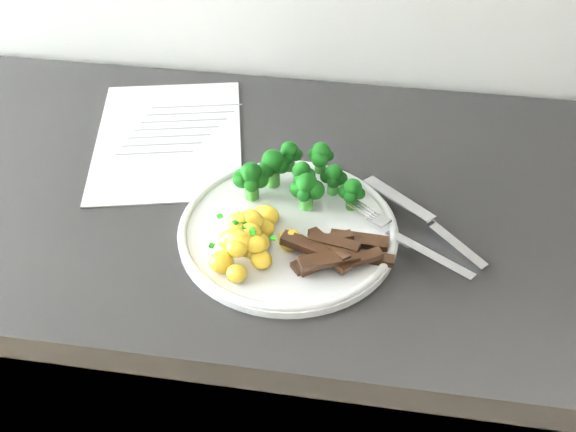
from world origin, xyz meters
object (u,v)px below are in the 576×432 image
(broccoli, at_px, (297,174))
(potatoes, at_px, (250,237))
(fork, at_px, (411,242))
(counter, at_px, (322,386))
(recipe_paper, at_px, (169,138))
(beef_strips, at_px, (333,251))
(knife, at_px, (438,231))
(plate, at_px, (288,229))

(broccoli, bearing_deg, potatoes, -110.26)
(potatoes, height_order, fork, potatoes)
(counter, height_order, recipe_paper, recipe_paper)
(counter, relative_size, beef_strips, 17.03)
(broccoli, distance_m, potatoes, 0.12)
(counter, distance_m, knife, 0.47)
(potatoes, xyz_separation_m, knife, (0.23, 0.07, -0.02))
(broccoli, xyz_separation_m, beef_strips, (0.06, -0.11, -0.02))
(recipe_paper, relative_size, fork, 2.19)
(recipe_paper, distance_m, beef_strips, 0.35)
(plate, distance_m, knife, 0.19)
(potatoes, bearing_deg, beef_strips, -0.15)
(recipe_paper, bearing_deg, broccoli, -27.68)
(counter, height_order, beef_strips, beef_strips)
(broccoli, bearing_deg, recipe_paper, 152.32)
(recipe_paper, relative_size, broccoli, 2.00)
(beef_strips, bearing_deg, plate, 145.10)
(fork, bearing_deg, knife, 46.46)
(fork, xyz_separation_m, knife, (0.03, 0.04, -0.01))
(potatoes, bearing_deg, knife, 16.26)
(counter, height_order, potatoes, potatoes)
(broccoli, bearing_deg, knife, -13.67)
(recipe_paper, bearing_deg, potatoes, -52.71)
(fork, relative_size, knife, 0.99)
(fork, bearing_deg, plate, 175.81)
(fork, bearing_deg, broccoli, 152.15)
(recipe_paper, distance_m, potatoes, 0.28)
(plate, bearing_deg, knife, 7.35)
(fork, bearing_deg, counter, 138.99)
(recipe_paper, height_order, fork, fork)
(counter, relative_size, plate, 8.48)
(broccoli, relative_size, knife, 1.08)
(potatoes, xyz_separation_m, beef_strips, (0.10, -0.00, -0.01))
(plate, xyz_separation_m, broccoli, (0.00, 0.07, 0.04))
(counter, xyz_separation_m, plate, (-0.05, -0.08, 0.45))
(broccoli, xyz_separation_m, knife, (0.18, -0.04, -0.03))
(counter, xyz_separation_m, knife, (0.14, -0.05, 0.45))
(counter, bearing_deg, recipe_paper, 158.70)
(beef_strips, bearing_deg, recipe_paper, 140.58)
(recipe_paper, xyz_separation_m, fork, (0.36, -0.19, 0.02))
(recipe_paper, relative_size, knife, 2.16)
(potatoes, bearing_deg, fork, 9.08)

